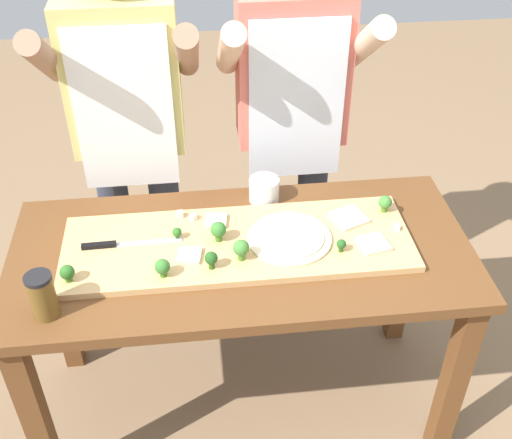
{
  "coord_description": "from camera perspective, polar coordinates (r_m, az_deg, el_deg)",
  "views": [
    {
      "loc": [
        -0.13,
        -1.57,
        2.13
      ],
      "look_at": [
        0.05,
        0.0,
        0.91
      ],
      "focal_mm": 44.5,
      "sensor_mm": 36.0,
      "label": 1
    }
  ],
  "objects": [
    {
      "name": "ground_plane",
      "position": [
        2.65,
        -1.07,
        -15.9
      ],
      "size": [
        8.0,
        8.0,
        0.0
      ],
      "primitive_type": "plane",
      "color": "#896B4C"
    },
    {
      "name": "prep_table",
      "position": [
        2.15,
        -1.28,
        -5.17
      ],
      "size": [
        1.51,
        0.69,
        0.8
      ],
      "color": "brown",
      "rests_on": "ground"
    },
    {
      "name": "cutting_board",
      "position": [
        2.07,
        -1.63,
        -2.21
      ],
      "size": [
        1.13,
        0.38,
        0.02
      ],
      "primitive_type": "cube",
      "color": "tan",
      "rests_on": "prep_table"
    },
    {
      "name": "chefs_knife",
      "position": [
        2.09,
        -12.33,
        -2.19
      ],
      "size": [
        0.32,
        0.03,
        0.02
      ],
      "color": "#B7BABF",
      "rests_on": "cutting_board"
    },
    {
      "name": "pizza_whole_cheese_artichoke",
      "position": [
        2.06,
        3.03,
        -1.65
      ],
      "size": [
        0.27,
        0.27,
        0.02
      ],
      "color": "beige",
      "rests_on": "cutting_board"
    },
    {
      "name": "pizza_slice_near_left",
      "position": [
        2.07,
        10.52,
        -2.16
      ],
      "size": [
        0.11,
        0.11,
        0.01
      ],
      "primitive_type": "cube",
      "rotation": [
        0.0,
        0.0,
        0.2
      ],
      "color": "beige",
      "rests_on": "cutting_board"
    },
    {
      "name": "pizza_slice_near_right",
      "position": [
        2.01,
        -6.02,
        -3.22
      ],
      "size": [
        0.09,
        0.09,
        0.01
      ],
      "primitive_type": "cube",
      "rotation": [
        0.0,
        0.0,
        -0.17
      ],
      "color": "beige",
      "rests_on": "cutting_board"
    },
    {
      "name": "pizza_slice_far_right",
      "position": [
        2.14,
        -3.62,
        -0.09
      ],
      "size": [
        0.08,
        0.08,
        0.01
      ],
      "primitive_type": "cube",
      "rotation": [
        0.0,
        0.0,
        -0.14
      ],
      "color": "beige",
      "rests_on": "cutting_board"
    },
    {
      "name": "pizza_slice_center",
      "position": [
        2.17,
        8.33,
        0.14
      ],
      "size": [
        0.14,
        0.14,
        0.01
      ],
      "primitive_type": "cube",
      "rotation": [
        0.0,
        0.0,
        0.39
      ],
      "color": "beige",
      "rests_on": "cutting_board"
    },
    {
      "name": "broccoli_floret_front_mid",
      "position": [
        1.93,
        -8.41,
        -4.25
      ],
      "size": [
        0.05,
        0.05,
        0.06
      ],
      "color": "#3F7220",
      "rests_on": "cutting_board"
    },
    {
      "name": "broccoli_floret_back_right",
      "position": [
        2.02,
        7.68,
        -2.25
      ],
      "size": [
        0.03,
        0.03,
        0.05
      ],
      "color": "#2C5915",
      "rests_on": "cutting_board"
    },
    {
      "name": "broccoli_floret_center_right",
      "position": [
        1.96,
        -1.34,
        -2.62
      ],
      "size": [
        0.05,
        0.05,
        0.07
      ],
      "color": "#487A23",
      "rests_on": "cutting_board"
    },
    {
      "name": "broccoli_floret_back_mid",
      "position": [
        1.94,
        -4.05,
        -3.55
      ],
      "size": [
        0.04,
        0.04,
        0.06
      ],
      "color": "#2C5915",
      "rests_on": "cutting_board"
    },
    {
      "name": "broccoli_floret_back_left",
      "position": [
        2.21,
        11.53,
        1.5
      ],
      "size": [
        0.05,
        0.05,
        0.06
      ],
      "color": "#487A23",
      "rests_on": "cutting_board"
    },
    {
      "name": "broccoli_floret_center_left",
      "position": [
        2.04,
        -3.4,
        -0.96
      ],
      "size": [
        0.05,
        0.05,
        0.07
      ],
      "color": "#3F7220",
      "rests_on": "cutting_board"
    },
    {
      "name": "broccoli_floret_front_right",
      "position": [
        1.98,
        -16.61,
        -4.61
      ],
      "size": [
        0.05,
        0.05,
        0.06
      ],
      "color": "#366618",
      "rests_on": "cutting_board"
    },
    {
      "name": "broccoli_floret_front_left",
      "position": [
        2.07,
        -7.12,
        -1.18
      ],
      "size": [
        0.03,
        0.03,
        0.04
      ],
      "color": "#366618",
      "rests_on": "cutting_board"
    },
    {
      "name": "cheese_crumble_a",
      "position": [
        2.15,
        12.54,
        -0.7
      ],
      "size": [
        0.02,
        0.02,
        0.02
      ],
      "primitive_type": "cube",
      "rotation": [
        0.0,
        0.0,
        1.38
      ],
      "color": "silver",
      "rests_on": "cutting_board"
    },
    {
      "name": "cheese_crumble_b",
      "position": [
        2.15,
        -5.65,
        0.22
      ],
      "size": [
        0.03,
        0.03,
        0.02
      ],
      "primitive_type": "cube",
      "rotation": [
        0.0,
        0.0,
        0.79
      ],
      "color": "white",
      "rests_on": "cutting_board"
    },
    {
      "name": "cheese_crumble_c",
      "position": [
        2.17,
        -6.86,
        0.48
      ],
      "size": [
        0.02,
        0.02,
        0.02
      ],
      "primitive_type": "cube",
      "rotation": [
        0.0,
        0.0,
        0.02
      ],
      "color": "silver",
      "rests_on": "cutting_board"
    },
    {
      "name": "flour_cup",
      "position": [
        2.26,
        0.73,
        2.59
      ],
      "size": [
        0.11,
        0.11,
        0.09
      ],
      "color": "white",
      "rests_on": "prep_table"
    },
    {
      "name": "sauce_jar",
      "position": [
        1.9,
        -18.65,
        -6.5
      ],
      "size": [
        0.08,
        0.08,
        0.15
      ],
      "color": "brown",
      "rests_on": "prep_table"
    },
    {
      "name": "cook_left",
      "position": [
        2.39,
        -11.38,
        8.56
      ],
      "size": [
        0.54,
        0.39,
        1.67
      ],
      "color": "#333847",
      "rests_on": "ground"
    },
    {
      "name": "cook_right",
      "position": [
        2.41,
        3.2,
        9.5
      ],
      "size": [
        0.54,
        0.39,
        1.67
      ],
      "color": "#333847",
      "rests_on": "ground"
    }
  ]
}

